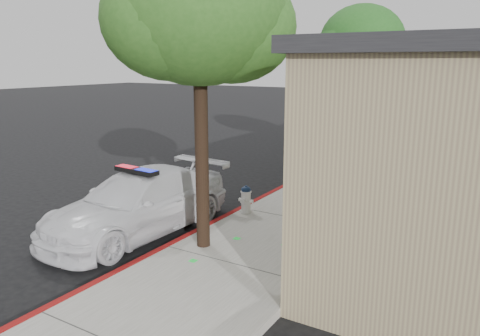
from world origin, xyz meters
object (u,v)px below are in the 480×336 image
Objects in this scene: street_tree_far at (363,45)px; police_car at (138,203)px; fire_hydrant at (246,199)px; street_tree_near at (199,17)px; street_tree_mid at (359,54)px.

police_car is at bearing -102.57° from street_tree_far.
street_tree_near reaches higher than fire_hydrant.
street_tree_near is 1.06× the size of street_tree_far.
street_tree_near is 9.73m from street_tree_mid.
fire_hydrant is at bearing 98.79° from street_tree_near.
street_tree_far is (0.17, 9.76, -0.21)m from street_tree_near.
street_tree_far reaches higher than fire_hydrant.
police_car is 0.87× the size of street_tree_far.
police_car is 4.45m from street_tree_near.
street_tree_mid is at bearing 89.53° from street_tree_near.
street_tree_far is (0.09, 0.05, 0.34)m from street_tree_mid.
street_tree_near reaches higher than street_tree_far.
street_tree_near is at bearing -83.35° from fire_hydrant.
street_tree_near is at bearing -90.47° from street_tree_mid.
street_tree_mid is at bearing 84.42° from fire_hydrant.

